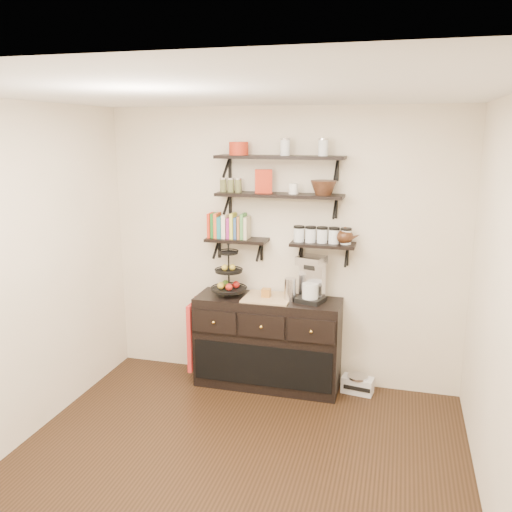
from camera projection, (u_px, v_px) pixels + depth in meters
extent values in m
plane|color=black|center=(228.00, 477.00, 3.96)|extent=(3.50, 3.50, 0.00)
cube|color=white|center=(223.00, 93.00, 3.35)|extent=(3.50, 3.50, 0.02)
cube|color=white|center=(282.00, 248.00, 5.30)|extent=(3.50, 0.02, 2.70)
cube|color=white|center=(6.00, 282.00, 4.10)|extent=(0.02, 3.50, 2.70)
cube|color=white|center=(506.00, 324.00, 3.21)|extent=(0.02, 3.50, 2.70)
cube|color=black|center=(280.00, 157.00, 4.97)|extent=(1.20, 0.27, 0.03)
cube|color=black|center=(230.00, 168.00, 5.25)|extent=(0.02, 0.03, 0.20)
cube|color=black|center=(337.00, 170.00, 4.98)|extent=(0.02, 0.03, 0.20)
cube|color=black|center=(279.00, 195.00, 5.05)|extent=(1.20, 0.27, 0.03)
cube|color=black|center=(230.00, 204.00, 5.32)|extent=(0.02, 0.03, 0.20)
cube|color=black|center=(336.00, 208.00, 5.06)|extent=(0.02, 0.03, 0.20)
cube|color=black|center=(237.00, 240.00, 5.27)|extent=(0.60, 0.25, 0.03)
cube|color=black|center=(219.00, 248.00, 5.46)|extent=(0.02, 0.03, 0.20)
cube|color=black|center=(262.00, 250.00, 5.34)|extent=(0.03, 0.03, 0.20)
cube|color=black|center=(323.00, 244.00, 5.06)|extent=(0.60, 0.25, 0.03)
cube|color=black|center=(302.00, 253.00, 5.24)|extent=(0.03, 0.03, 0.20)
cube|color=black|center=(347.00, 255.00, 5.13)|extent=(0.02, 0.03, 0.20)
cube|color=red|center=(212.00, 227.00, 5.31)|extent=(0.02, 0.15, 0.20)
cube|color=#1C6523|center=(215.00, 225.00, 5.30)|extent=(0.03, 0.15, 0.24)
cube|color=#E95A26|center=(219.00, 227.00, 5.30)|extent=(0.04, 0.15, 0.21)
cube|color=teal|center=(222.00, 225.00, 5.28)|extent=(0.03, 0.15, 0.25)
cube|color=#FFEED0|center=(226.00, 227.00, 5.28)|extent=(0.03, 0.15, 0.22)
cube|color=#A0267E|center=(230.00, 225.00, 5.26)|extent=(0.04, 0.15, 0.26)
cube|color=yellow|center=(233.00, 226.00, 5.26)|extent=(0.03, 0.15, 0.23)
cube|color=#2E4F84|center=(237.00, 228.00, 5.25)|extent=(0.03, 0.15, 0.20)
cube|color=#A05F33|center=(241.00, 226.00, 5.23)|extent=(0.04, 0.15, 0.24)
cube|color=#4D9048|center=(245.00, 228.00, 5.23)|extent=(0.03, 0.15, 0.21)
cube|color=#C6BA92|center=(248.00, 226.00, 5.21)|extent=(0.03, 0.15, 0.25)
cylinder|color=silver|center=(299.00, 235.00, 5.10)|extent=(0.10, 0.10, 0.13)
cylinder|color=silver|center=(310.00, 235.00, 5.07)|extent=(0.10, 0.10, 0.13)
cylinder|color=silver|center=(322.00, 236.00, 5.05)|extent=(0.10, 0.10, 0.13)
cylinder|color=silver|center=(334.00, 236.00, 5.02)|extent=(0.10, 0.10, 0.13)
cylinder|color=silver|center=(346.00, 237.00, 4.99)|extent=(0.10, 0.10, 0.13)
cube|color=black|center=(268.00, 342.00, 5.30)|extent=(1.40, 0.45, 0.90)
cube|color=tan|center=(268.00, 298.00, 5.20)|extent=(0.45, 0.41, 0.02)
sphere|color=gold|center=(213.00, 322.00, 5.12)|extent=(0.04, 0.04, 0.04)
sphere|color=gold|center=(261.00, 327.00, 5.01)|extent=(0.04, 0.04, 0.04)
sphere|color=gold|center=(311.00, 332.00, 4.89)|extent=(0.04, 0.04, 0.04)
cylinder|color=black|center=(229.00, 270.00, 5.24)|extent=(0.02, 0.02, 0.51)
cylinder|color=black|center=(229.00, 289.00, 5.29)|extent=(0.34, 0.34, 0.01)
cylinder|color=black|center=(229.00, 271.00, 5.25)|extent=(0.26, 0.26, 0.02)
cylinder|color=black|center=(229.00, 253.00, 5.20)|extent=(0.18, 0.18, 0.02)
sphere|color=#B21914|center=(236.00, 285.00, 5.30)|extent=(0.07, 0.07, 0.07)
sphere|color=gold|center=(225.00, 267.00, 5.25)|extent=(0.06, 0.06, 0.06)
cube|color=#A36625|center=(266.00, 293.00, 5.19)|extent=(0.08, 0.08, 0.08)
cube|color=black|center=(310.00, 300.00, 5.09)|extent=(0.29, 0.28, 0.04)
cube|color=silver|center=(312.00, 279.00, 5.12)|extent=(0.25, 0.15, 0.37)
cube|color=silver|center=(311.00, 260.00, 5.00)|extent=(0.29, 0.28, 0.08)
cylinder|color=silver|center=(310.00, 291.00, 5.05)|extent=(0.19, 0.19, 0.14)
cylinder|color=silver|center=(290.00, 290.00, 5.10)|extent=(0.11, 0.11, 0.22)
cube|color=#AE122B|center=(194.00, 335.00, 5.38)|extent=(0.04, 0.29, 0.68)
cube|color=silver|center=(357.00, 385.00, 5.22)|extent=(0.31, 0.19, 0.16)
cylinder|color=silver|center=(358.00, 377.00, 5.20)|extent=(0.22, 0.22, 0.02)
cube|color=black|center=(357.00, 389.00, 5.14)|extent=(0.25, 0.05, 0.04)
cube|color=#B62B14|center=(264.00, 181.00, 5.06)|extent=(0.17, 0.10, 0.22)
cylinder|color=white|center=(293.00, 189.00, 5.00)|extent=(0.09, 0.09, 0.10)
cylinder|color=#B62B14|center=(239.00, 148.00, 5.06)|extent=(0.18, 0.18, 0.12)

